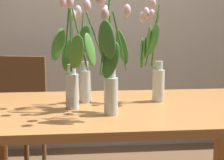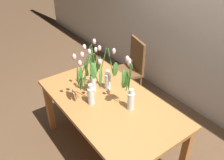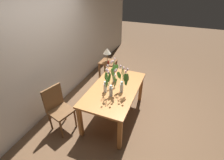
{
  "view_description": "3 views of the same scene",
  "coord_description": "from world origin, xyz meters",
  "px_view_note": "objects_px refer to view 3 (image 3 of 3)",
  "views": [
    {
      "loc": [
        -0.23,
        -1.75,
        1.16
      ],
      "look_at": [
        -0.05,
        0.03,
        0.88
      ],
      "focal_mm": 54.15,
      "sensor_mm": 36.0,
      "label": 1
    },
    {
      "loc": [
        1.59,
        -1.13,
        2.26
      ],
      "look_at": [
        0.0,
        0.03,
        0.99
      ],
      "focal_mm": 38.29,
      "sensor_mm": 36.0,
      "label": 2
    },
    {
      "loc": [
        -2.5,
        -0.96,
        2.6
      ],
      "look_at": [
        -0.01,
        0.05,
        0.92
      ],
      "focal_mm": 26.15,
      "sensor_mm": 36.0,
      "label": 3
    }
  ],
  "objects_px": {
    "side_table": "(108,65)",
    "tulip_vase_3": "(106,84)",
    "dining_chair": "(58,107)",
    "dining_table": "(115,92)",
    "table_lamp": "(107,51)",
    "pillar_candle": "(108,62)",
    "tulip_vase_0": "(123,82)",
    "tulip_vase_2": "(114,73)",
    "tulip_vase_1": "(111,85)"
  },
  "relations": [
    {
      "from": "tulip_vase_0",
      "to": "tulip_vase_3",
      "type": "relative_size",
      "value": 1.07
    },
    {
      "from": "tulip_vase_2",
      "to": "pillar_candle",
      "type": "bearing_deg",
      "value": 28.52
    },
    {
      "from": "dining_chair",
      "to": "pillar_candle",
      "type": "height_order",
      "value": "dining_chair"
    },
    {
      "from": "tulip_vase_1",
      "to": "pillar_candle",
      "type": "xyz_separation_m",
      "value": [
        1.59,
        0.74,
        -0.38
      ]
    },
    {
      "from": "dining_table",
      "to": "pillar_candle",
      "type": "height_order",
      "value": "dining_table"
    },
    {
      "from": "dining_chair",
      "to": "side_table",
      "type": "xyz_separation_m",
      "value": [
        2.14,
        -0.11,
        -0.09
      ]
    },
    {
      "from": "dining_chair",
      "to": "tulip_vase_0",
      "type": "bearing_deg",
      "value": -59.85
    },
    {
      "from": "side_table",
      "to": "tulip_vase_3",
      "type": "bearing_deg",
      "value": -157.56
    },
    {
      "from": "tulip_vase_3",
      "to": "pillar_candle",
      "type": "relative_size",
      "value": 7.13
    },
    {
      "from": "dining_chair",
      "to": "pillar_candle",
      "type": "bearing_deg",
      "value": -4.91
    },
    {
      "from": "side_table",
      "to": "table_lamp",
      "type": "height_order",
      "value": "table_lamp"
    },
    {
      "from": "tulip_vase_1",
      "to": "side_table",
      "type": "xyz_separation_m",
      "value": [
        1.69,
        0.8,
        -0.53
      ]
    },
    {
      "from": "dining_table",
      "to": "tulip_vase_2",
      "type": "distance_m",
      "value": 0.38
    },
    {
      "from": "tulip_vase_0",
      "to": "side_table",
      "type": "height_order",
      "value": "tulip_vase_0"
    },
    {
      "from": "side_table",
      "to": "pillar_candle",
      "type": "distance_m",
      "value": 0.2
    },
    {
      "from": "dining_table",
      "to": "pillar_candle",
      "type": "xyz_separation_m",
      "value": [
        1.33,
        0.71,
        -0.06
      ]
    },
    {
      "from": "tulip_vase_2",
      "to": "pillar_candle",
      "type": "xyz_separation_m",
      "value": [
        1.14,
        0.62,
        -0.38
      ]
    },
    {
      "from": "side_table",
      "to": "table_lamp",
      "type": "relative_size",
      "value": 1.38
    },
    {
      "from": "tulip_vase_3",
      "to": "table_lamp",
      "type": "distance_m",
      "value": 1.75
    },
    {
      "from": "tulip_vase_1",
      "to": "pillar_candle",
      "type": "relative_size",
      "value": 7.67
    },
    {
      "from": "dining_chair",
      "to": "table_lamp",
      "type": "xyz_separation_m",
      "value": [
        2.14,
        -0.09,
        0.33
      ]
    },
    {
      "from": "dining_chair",
      "to": "table_lamp",
      "type": "bearing_deg",
      "value": -2.53
    },
    {
      "from": "tulip_vase_0",
      "to": "pillar_candle",
      "type": "bearing_deg",
      "value": 32.75
    },
    {
      "from": "tulip_vase_1",
      "to": "tulip_vase_2",
      "type": "relative_size",
      "value": 1.01
    },
    {
      "from": "tulip_vase_2",
      "to": "table_lamp",
      "type": "xyz_separation_m",
      "value": [
        1.25,
        0.7,
        -0.11
      ]
    },
    {
      "from": "tulip_vase_0",
      "to": "table_lamp",
      "type": "bearing_deg",
      "value": 33.02
    },
    {
      "from": "tulip_vase_3",
      "to": "table_lamp",
      "type": "xyz_separation_m",
      "value": [
        1.61,
        0.69,
        -0.07
      ]
    },
    {
      "from": "dining_chair",
      "to": "pillar_candle",
      "type": "relative_size",
      "value": 12.4
    },
    {
      "from": "dining_table",
      "to": "dining_chair",
      "type": "height_order",
      "value": "dining_chair"
    },
    {
      "from": "table_lamp",
      "to": "pillar_candle",
      "type": "bearing_deg",
      "value": -143.65
    },
    {
      "from": "dining_table",
      "to": "tulip_vase_2",
      "type": "relative_size",
      "value": 2.8
    },
    {
      "from": "tulip_vase_0",
      "to": "tulip_vase_1",
      "type": "distance_m",
      "value": 0.24
    },
    {
      "from": "tulip_vase_3",
      "to": "dining_chair",
      "type": "xyz_separation_m",
      "value": [
        -0.53,
        0.78,
        -0.4
      ]
    },
    {
      "from": "dining_chair",
      "to": "tulip_vase_3",
      "type": "bearing_deg",
      "value": -55.93
    },
    {
      "from": "tulip_vase_1",
      "to": "pillar_candle",
      "type": "distance_m",
      "value": 1.79
    },
    {
      "from": "dining_table",
      "to": "tulip_vase_3",
      "type": "bearing_deg",
      "value": 148.86
    },
    {
      "from": "tulip_vase_1",
      "to": "tulip_vase_3",
      "type": "height_order",
      "value": "tulip_vase_1"
    },
    {
      "from": "table_lamp",
      "to": "dining_chair",
      "type": "bearing_deg",
      "value": 177.47
    },
    {
      "from": "tulip_vase_2",
      "to": "pillar_candle",
      "type": "distance_m",
      "value": 1.35
    },
    {
      "from": "table_lamp",
      "to": "side_table",
      "type": "bearing_deg",
      "value": -96.31
    },
    {
      "from": "dining_table",
      "to": "tulip_vase_3",
      "type": "distance_m",
      "value": 0.34
    },
    {
      "from": "side_table",
      "to": "dining_chair",
      "type": "bearing_deg",
      "value": 176.93
    },
    {
      "from": "tulip_vase_2",
      "to": "dining_chair",
      "type": "distance_m",
      "value": 1.27
    },
    {
      "from": "tulip_vase_3",
      "to": "dining_chair",
      "type": "distance_m",
      "value": 1.02
    },
    {
      "from": "tulip_vase_0",
      "to": "tulip_vase_2",
      "type": "distance_m",
      "value": 0.39
    },
    {
      "from": "dining_table",
      "to": "dining_chair",
      "type": "xyz_separation_m",
      "value": [
        -0.7,
        0.89,
        -0.12
      ]
    },
    {
      "from": "table_lamp",
      "to": "pillar_candle",
      "type": "relative_size",
      "value": 5.31
    },
    {
      "from": "dining_table",
      "to": "side_table",
      "type": "xyz_separation_m",
      "value": [
        1.44,
        0.77,
        -0.22
      ]
    },
    {
      "from": "side_table",
      "to": "pillar_candle",
      "type": "height_order",
      "value": "pillar_candle"
    },
    {
      "from": "tulip_vase_1",
      "to": "side_table",
      "type": "bearing_deg",
      "value": 25.33
    }
  ]
}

